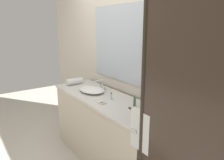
{
  "coord_description": "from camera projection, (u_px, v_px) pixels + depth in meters",
  "views": [
    {
      "loc": [
        2.13,
        -1.43,
        1.77
      ],
      "look_at": [
        0.15,
        0.0,
        1.15
      ],
      "focal_mm": 34.74,
      "sensor_mm": 36.0,
      "label": 1
    }
  ],
  "objects": [
    {
      "name": "ground_plane",
      "position": [
        106.0,
        160.0,
        2.92
      ],
      "size": [
        8.0,
        8.0,
        0.0
      ],
      "primitive_type": "plane",
      "color": "beige"
    },
    {
      "name": "wall_back_with_mirror",
      "position": [
        127.0,
        62.0,
        2.8
      ],
      "size": [
        4.4,
        0.06,
        2.6
      ],
      "color": "beige",
      "rests_on": "ground_plane"
    },
    {
      "name": "vanity_cabinet",
      "position": [
        106.0,
        130.0,
        2.82
      ],
      "size": [
        1.8,
        0.58,
        0.9
      ],
      "color": "beige",
      "rests_on": "ground_plane"
    },
    {
      "name": "shower_enclosure",
      "position": [
        182.0,
        132.0,
        1.56
      ],
      "size": [
        1.2,
        0.59,
        2.0
      ],
      "color": "#2D2319",
      "rests_on": "ground_plane"
    },
    {
      "name": "sink_basin",
      "position": [
        92.0,
        89.0,
        2.91
      ],
      "size": [
        0.42,
        0.3,
        0.06
      ],
      "primitive_type": "ellipsoid",
      "color": "white",
      "rests_on": "vanity_cabinet"
    },
    {
      "name": "faucet",
      "position": [
        102.0,
        86.0,
        3.0
      ],
      "size": [
        0.17,
        0.16,
        0.15
      ],
      "color": "silver",
      "rests_on": "vanity_cabinet"
    },
    {
      "name": "soap_dish",
      "position": [
        102.0,
        102.0,
        2.48
      ],
      "size": [
        0.1,
        0.07,
        0.04
      ],
      "color": "silver",
      "rests_on": "vanity_cabinet"
    },
    {
      "name": "amenity_bottle_body_wash",
      "position": [
        111.0,
        96.0,
        2.59
      ],
      "size": [
        0.03,
        0.03,
        0.09
      ],
      "color": "white",
      "rests_on": "vanity_cabinet"
    },
    {
      "name": "amenity_bottle_shampoo",
      "position": [
        135.0,
        102.0,
        2.39
      ],
      "size": [
        0.03,
        0.03,
        0.1
      ],
      "color": "#4C7056",
      "rests_on": "vanity_cabinet"
    },
    {
      "name": "rolled_towel_near_edge",
      "position": [
        75.0,
        81.0,
        3.26
      ],
      "size": [
        0.09,
        0.25,
        0.09
      ],
      "primitive_type": "cylinder",
      "rotation": [
        1.57,
        0.0,
        -0.0
      ],
      "color": "white",
      "rests_on": "vanity_cabinet"
    }
  ]
}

